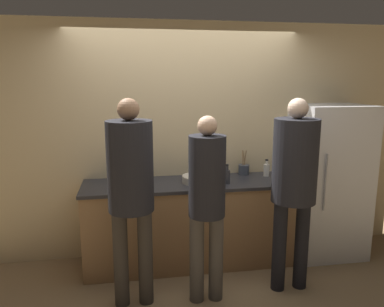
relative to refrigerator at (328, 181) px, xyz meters
name	(u,v)px	position (x,y,z in m)	size (l,w,h in m)	color
ground_plane	(194,278)	(-1.59, -0.34, -0.86)	(14.00, 14.00, 0.00)	#8C704C
wall_back	(184,141)	(-1.59, 0.34, 0.44)	(5.20, 0.06, 2.60)	#D6BC8C
counter	(189,222)	(-1.59, 0.03, -0.40)	(2.23, 0.67, 0.91)	#9E754C
refrigerator	(328,181)	(0.00, 0.00, 0.00)	(0.77, 0.67, 1.71)	white
person_left	(131,183)	(-2.20, -0.67, 0.27)	(0.39, 0.39, 1.84)	#38332D
person_center	(207,196)	(-1.55, -0.72, 0.13)	(0.32, 0.32, 1.69)	#4C4742
person_right	(294,175)	(-0.73, -0.66, 0.27)	(0.41, 0.41, 1.82)	black
fruit_bowl	(198,179)	(-1.50, -0.02, 0.10)	(0.34, 0.34, 0.12)	beige
utensil_crock	(244,169)	(-0.92, 0.23, 0.12)	(0.12, 0.12, 0.28)	#3D424C
bottle_clear	(266,169)	(-0.69, 0.12, 0.13)	(0.07, 0.07, 0.19)	silver
bottle_dark	(227,176)	(-1.21, -0.11, 0.14)	(0.07, 0.07, 0.21)	#333338
cup_yellow	(136,177)	(-2.15, 0.16, 0.10)	(0.09, 0.09, 0.08)	gold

